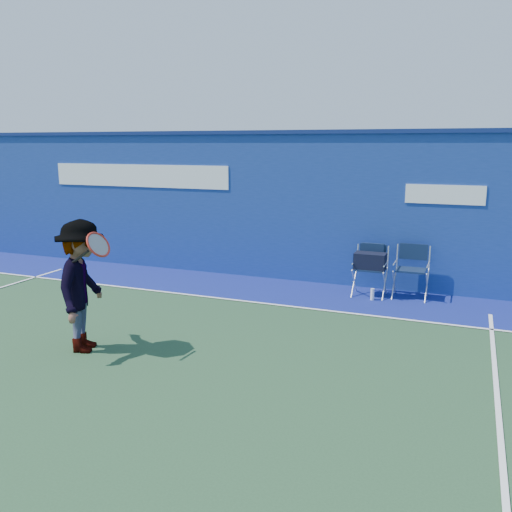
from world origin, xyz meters
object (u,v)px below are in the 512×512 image
at_px(directors_chair_left, 370,275).
at_px(directors_chair_right, 411,282).
at_px(water_bottle, 372,294).
at_px(tennis_player, 83,286).

distance_m(directors_chair_left, directors_chair_right, 0.75).
bearing_deg(water_bottle, directors_chair_right, 34.71).
bearing_deg(directors_chair_left, tennis_player, -127.15).
xyz_separation_m(water_bottle, tennis_player, (-3.28, -3.90, 0.80)).
xyz_separation_m(directors_chair_left, water_bottle, (0.11, -0.28, -0.30)).
bearing_deg(tennis_player, directors_chair_left, 52.85).
bearing_deg(directors_chair_right, tennis_player, -132.01).
xyz_separation_m(directors_chair_right, water_bottle, (-0.62, -0.43, -0.20)).
relative_size(water_bottle, tennis_player, 0.12).
bearing_deg(directors_chair_right, water_bottle, -145.29).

